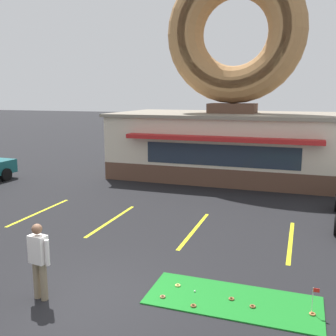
{
  "coord_description": "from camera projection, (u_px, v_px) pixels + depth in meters",
  "views": [
    {
      "loc": [
        4.14,
        -6.79,
        4.37
      ],
      "look_at": [
        0.06,
        5.0,
        2.0
      ],
      "focal_mm": 42.0,
      "sensor_mm": 36.0,
      "label": 1
    }
  ],
  "objects": [
    {
      "name": "ground_plane",
      "position": [
        90.0,
        300.0,
        8.45
      ],
      "size": [
        160.0,
        160.0,
        0.0
      ],
      "primitive_type": "plane",
      "color": "black"
    },
    {
      "name": "donut_shop_building",
      "position": [
        233.0,
        106.0,
        20.52
      ],
      "size": [
        12.3,
        6.75,
        10.96
      ],
      "color": "brown",
      "rests_on": "ground"
    },
    {
      "name": "putting_mat",
      "position": [
        233.0,
        300.0,
        8.4
      ],
      "size": [
        3.67,
        1.52,
        0.03
      ],
      "primitive_type": "cube",
      "color": "#197523",
      "rests_on": "ground"
    },
    {
      "name": "mini_donut_near_left",
      "position": [
        253.0,
        306.0,
        8.1
      ],
      "size": [
        0.13,
        0.13,
        0.04
      ],
      "primitive_type": "torus",
      "color": "brown",
      "rests_on": "putting_mat"
    },
    {
      "name": "mini_donut_near_right",
      "position": [
        193.0,
        306.0,
        8.13
      ],
      "size": [
        0.13,
        0.13,
        0.04
      ],
      "primitive_type": "torus",
      "color": "brown",
      "rests_on": "putting_mat"
    },
    {
      "name": "mini_donut_mid_left",
      "position": [
        178.0,
        285.0,
        8.99
      ],
      "size": [
        0.13,
        0.13,
        0.04
      ],
      "primitive_type": "torus",
      "color": "#E5C666",
      "rests_on": "putting_mat"
    },
    {
      "name": "mini_donut_mid_centre",
      "position": [
        231.0,
        299.0,
        8.4
      ],
      "size": [
        0.13,
        0.13,
        0.04
      ],
      "primitive_type": "torus",
      "color": "brown",
      "rests_on": "putting_mat"
    },
    {
      "name": "mini_donut_mid_right",
      "position": [
        163.0,
        297.0,
        8.49
      ],
      "size": [
        0.13,
        0.13,
        0.04
      ],
      "primitive_type": "torus",
      "color": "#A5724C",
      "rests_on": "putting_mat"
    },
    {
      "name": "mini_donut_far_left",
      "position": [
        312.0,
        314.0,
        7.83
      ],
      "size": [
        0.13,
        0.13,
        0.04
      ],
      "primitive_type": "torus",
      "color": "#D17F47",
      "rests_on": "putting_mat"
    },
    {
      "name": "golf_ball",
      "position": [
        195.0,
        291.0,
        8.72
      ],
      "size": [
        0.04,
        0.04,
        0.04
      ],
      "primitive_type": "sphere",
      "color": "white",
      "rests_on": "putting_mat"
    },
    {
      "name": "putting_flag_pin",
      "position": [
        315.0,
        294.0,
        7.81
      ],
      "size": [
        0.13,
        0.01,
        0.55
      ],
      "color": "silver",
      "rests_on": "putting_mat"
    },
    {
      "name": "pedestrian_leather_jacket_man",
      "position": [
        39.0,
        258.0,
        8.33
      ],
      "size": [
        0.59,
        0.29,
        1.69
      ],
      "color": "#7F7056",
      "rests_on": "ground"
    },
    {
      "name": "parking_stripe_far_left",
      "position": [
        40.0,
        212.0,
        14.7
      ],
      "size": [
        0.12,
        3.6,
        0.01
      ],
      "primitive_type": "cube",
      "color": "yellow",
      "rests_on": "ground"
    },
    {
      "name": "parking_stripe_left",
      "position": [
        112.0,
        220.0,
        13.74
      ],
      "size": [
        0.12,
        3.6,
        0.01
      ],
      "primitive_type": "cube",
      "color": "yellow",
      "rests_on": "ground"
    },
    {
      "name": "parking_stripe_mid_left",
      "position": [
        194.0,
        230.0,
        12.78
      ],
      "size": [
        0.12,
        3.6,
        0.01
      ],
      "primitive_type": "cube",
      "color": "yellow",
      "rests_on": "ground"
    },
    {
      "name": "parking_stripe_centre",
      "position": [
        291.0,
        241.0,
        11.81
      ],
      "size": [
        0.12,
        3.6,
        0.01
      ],
      "primitive_type": "cube",
      "color": "yellow",
      "rests_on": "ground"
    }
  ]
}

